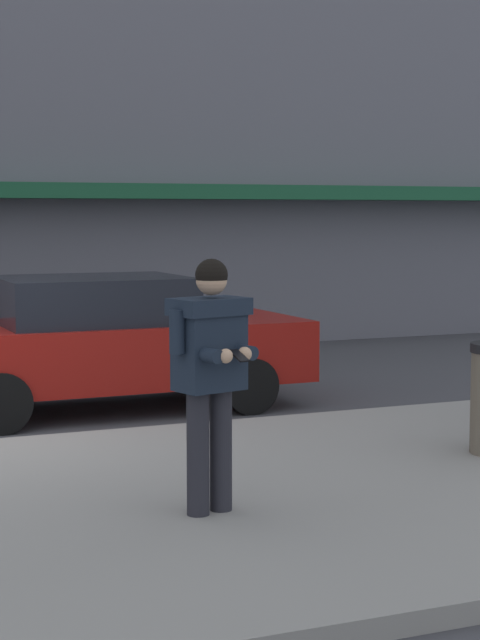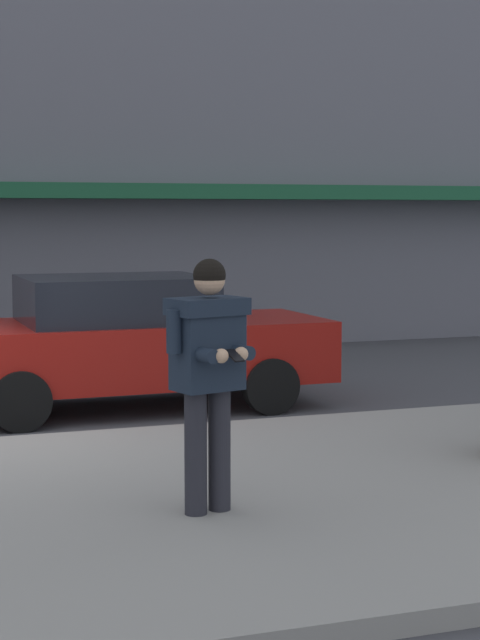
% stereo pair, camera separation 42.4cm
% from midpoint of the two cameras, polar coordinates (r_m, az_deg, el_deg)
% --- Properties ---
extents(sidewalk, '(32.00, 5.30, 0.14)m').
position_cam_midpoint_polar(sidewalk, '(8.03, -7.57, -10.15)').
color(sidewalk, gray).
rests_on(sidewalk, ground).
extents(curb_paint_line, '(28.00, 0.12, 0.01)m').
position_cam_midpoint_polar(curb_paint_line, '(10.79, -11.66, -6.46)').
color(curb_paint_line, silver).
rests_on(curb_paint_line, ground).
extents(parked_sedan_mid, '(4.52, 1.96, 1.54)m').
position_cam_midpoint_polar(parked_sedan_mid, '(12.32, -8.22, -1.17)').
color(parked_sedan_mid, maroon).
rests_on(parked_sedan_mid, ground).
extents(man_texting_on_phone, '(0.63, 0.64, 1.81)m').
position_cam_midpoint_polar(man_texting_on_phone, '(7.48, -3.22, -2.02)').
color(man_texting_on_phone, '#23232B').
rests_on(man_texting_on_phone, sidewalk).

